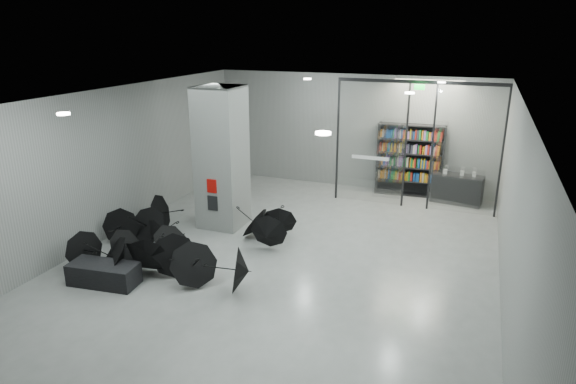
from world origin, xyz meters
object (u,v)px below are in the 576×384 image
at_px(umbrella_cluster, 175,248).
at_px(column, 222,158).
at_px(bookshelf, 410,160).
at_px(bench, 104,274).
at_px(shop_counter, 457,189).

bearing_deg(umbrella_cluster, column, 89.64).
xyz_separation_m(bookshelf, umbrella_cluster, (-4.61, -7.29, -0.91)).
xyz_separation_m(bench, bookshelf, (5.39, 8.94, 0.98)).
distance_m(bench, bookshelf, 10.49).
height_order(bench, bookshelf, bookshelf).
bearing_deg(bookshelf, umbrella_cluster, -126.88).
distance_m(bench, umbrella_cluster, 1.83).
distance_m(bench, shop_counter, 11.12).
bearing_deg(umbrella_cluster, bookshelf, 57.67).
bearing_deg(shop_counter, bench, -121.01).
relative_size(bookshelf, umbrella_cluster, 0.45).
xyz_separation_m(column, umbrella_cluster, (-0.02, -2.54, -1.69)).
relative_size(bookshelf, shop_counter, 1.55).
distance_m(column, bench, 4.61).
bearing_deg(umbrella_cluster, shop_counter, 48.17).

